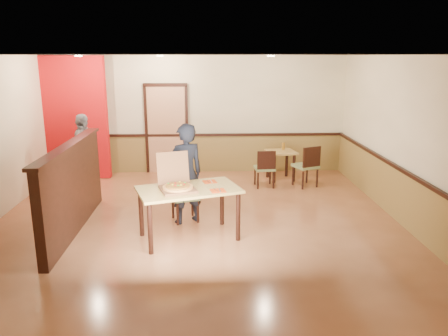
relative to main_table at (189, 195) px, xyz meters
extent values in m
plane|color=#BC7349|center=(0.12, 0.60, -0.71)|extent=(7.00, 7.00, 0.00)
plane|color=black|center=(0.12, 0.60, 2.09)|extent=(7.00, 7.00, 0.00)
plane|color=#FFF4C7|center=(0.12, 4.10, 0.69)|extent=(7.00, 0.00, 7.00)
plane|color=#FFF4C7|center=(3.62, 0.60, 0.69)|extent=(0.00, 7.00, 7.00)
cube|color=olive|center=(0.12, 4.07, -0.26)|extent=(7.00, 0.04, 0.90)
cube|color=black|center=(0.12, 4.05, 0.21)|extent=(7.00, 0.06, 0.06)
cube|color=olive|center=(3.59, 0.60, -0.26)|extent=(0.04, 7.00, 0.90)
cube|color=black|center=(3.57, 0.60, 0.21)|extent=(0.06, 7.00, 0.06)
cube|color=tan|center=(-0.68, 4.06, 0.34)|extent=(0.90, 0.06, 2.10)
cube|color=black|center=(-1.88, 0.40, -0.01)|extent=(0.14, 3.00, 1.40)
cube|color=black|center=(-1.88, 0.40, 0.71)|extent=(0.20, 3.10, 0.05)
cube|color=#B80D10|center=(-2.78, 3.60, 0.69)|extent=(1.60, 0.20, 2.78)
cylinder|color=beige|center=(-2.18, 2.40, 2.07)|extent=(0.14, 0.14, 0.02)
cylinder|color=beige|center=(-0.68, 3.10, 2.07)|extent=(0.14, 0.14, 0.02)
cylinder|color=beige|center=(1.52, 2.10, 2.07)|extent=(0.14, 0.14, 0.02)
cube|color=#D7AF5A|center=(0.00, 0.00, 0.09)|extent=(1.72, 1.31, 0.04)
cylinder|color=black|center=(-0.53, -0.55, -0.32)|extent=(0.07, 0.07, 0.78)
cylinder|color=black|center=(-0.76, 0.12, -0.32)|extent=(0.07, 0.07, 0.78)
cylinder|color=black|center=(0.76, -0.12, -0.32)|extent=(0.07, 0.07, 0.78)
cylinder|color=black|center=(0.53, 0.55, -0.32)|extent=(0.07, 0.07, 0.78)
cube|color=olive|center=(-0.10, 0.76, -0.28)|extent=(0.54, 0.54, 0.06)
cube|color=black|center=(-0.16, 0.95, -0.04)|extent=(0.40, 0.16, 0.41)
cylinder|color=black|center=(-0.22, 0.54, -0.52)|extent=(0.04, 0.04, 0.37)
cylinder|color=black|center=(-0.32, 0.88, -0.52)|extent=(0.04, 0.04, 0.37)
cylinder|color=black|center=(0.12, 0.65, -0.52)|extent=(0.04, 0.04, 0.37)
cylinder|color=black|center=(0.02, 0.99, -0.52)|extent=(0.04, 0.04, 0.37)
cube|color=olive|center=(1.53, 2.73, -0.29)|extent=(0.45, 0.45, 0.05)
cube|color=black|center=(1.55, 2.54, -0.07)|extent=(0.40, 0.07, 0.39)
cylinder|color=black|center=(1.69, 2.92, -0.53)|extent=(0.04, 0.04, 0.36)
cylinder|color=black|center=(1.72, 2.58, -0.53)|extent=(0.04, 0.04, 0.36)
cylinder|color=black|center=(1.35, 2.89, -0.53)|extent=(0.04, 0.04, 0.36)
cylinder|color=black|center=(1.38, 2.55, -0.53)|extent=(0.04, 0.04, 0.36)
cube|color=olive|center=(2.43, 2.73, -0.25)|extent=(0.60, 0.60, 0.06)
cube|color=black|center=(2.51, 2.54, 0.00)|extent=(0.42, 0.21, 0.43)
cylinder|color=black|center=(2.53, 2.98, -0.51)|extent=(0.04, 0.04, 0.40)
cylinder|color=black|center=(2.68, 2.63, -0.51)|extent=(0.04, 0.04, 0.40)
cylinder|color=black|center=(2.18, 2.83, -0.51)|extent=(0.04, 0.04, 0.40)
cylinder|color=black|center=(2.33, 2.48, -0.51)|extent=(0.04, 0.04, 0.40)
cube|color=#D7AF5A|center=(1.98, 3.28, -0.05)|extent=(0.73, 0.73, 0.04)
cylinder|color=black|center=(1.79, 3.01, -0.39)|extent=(0.07, 0.07, 0.63)
cylinder|color=black|center=(1.71, 3.47, -0.39)|extent=(0.07, 0.07, 0.63)
cylinder|color=black|center=(2.25, 3.09, -0.39)|extent=(0.07, 0.07, 0.63)
cylinder|color=black|center=(2.17, 3.55, -0.39)|extent=(0.07, 0.07, 0.63)
imported|color=black|center=(-0.07, 0.69, 0.15)|extent=(0.75, 0.65, 1.72)
imported|color=gray|center=(-2.31, 2.69, 0.11)|extent=(0.41, 0.96, 1.62)
cube|color=brown|center=(-0.15, -0.10, 0.13)|extent=(0.63, 0.63, 0.04)
cube|color=brown|center=(-0.24, 0.18, 0.39)|extent=(0.51, 0.24, 0.49)
cylinder|color=#D5974D|center=(-0.15, -0.10, 0.16)|extent=(0.51, 0.51, 0.03)
cube|color=#E44510|center=(0.45, -0.14, 0.11)|extent=(0.26, 0.26, 0.01)
cylinder|color=silver|center=(0.42, -0.14, 0.12)|extent=(0.05, 0.19, 0.01)
cube|color=silver|center=(0.48, -0.14, 0.12)|extent=(0.06, 0.20, 0.00)
cube|color=#E44510|center=(0.33, 0.34, 0.11)|extent=(0.26, 0.26, 0.00)
cylinder|color=silver|center=(0.30, 0.34, 0.12)|extent=(0.05, 0.18, 0.01)
cube|color=silver|center=(0.36, 0.34, 0.12)|extent=(0.06, 0.19, 0.00)
cylinder|color=#94621A|center=(2.05, 3.42, 0.05)|extent=(0.07, 0.07, 0.17)
camera|label=1|loc=(0.30, -6.41, 2.09)|focal=35.00mm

